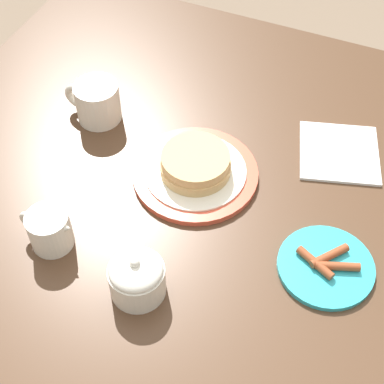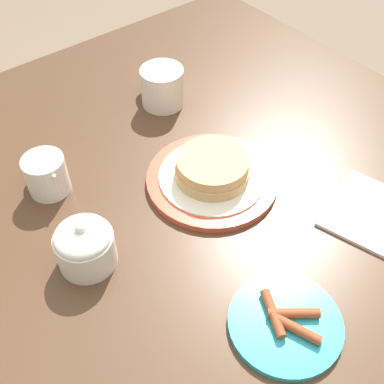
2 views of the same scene
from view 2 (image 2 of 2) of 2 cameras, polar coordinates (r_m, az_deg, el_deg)
name	(u,v)px [view 2 (image 2 of 2)]	position (r m, az deg, el deg)	size (l,w,h in m)	color
ground_plane	(207,359)	(1.47, 1.74, -19.20)	(8.00, 8.00, 0.00)	#7A6651
dining_table	(214,226)	(0.94, 2.58, -4.10)	(1.14, 1.03, 0.73)	#4C3321
pancake_plate	(210,175)	(0.84, 2.18, 2.06)	(0.23, 0.23, 0.06)	#DB5138
side_plate_bacon	(285,323)	(0.70, 11.01, -14.96)	(0.16, 0.16, 0.02)	#2DADBC
coffee_mug	(162,86)	(1.01, -3.63, 12.45)	(0.12, 0.09, 0.08)	silver
creamer_pitcher	(46,174)	(0.85, -16.87, 2.03)	(0.10, 0.07, 0.08)	silver
sugar_bowl	(85,246)	(0.73, -12.52, -6.25)	(0.09, 0.09, 0.09)	silver
napkin	(375,215)	(0.86, 20.91, -2.55)	(0.19, 0.19, 0.01)	white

